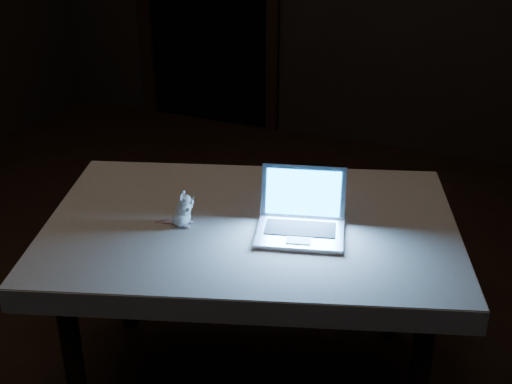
% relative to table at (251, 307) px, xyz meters
% --- Properties ---
extents(floor, '(5.00, 5.00, 0.00)m').
position_rel_table_xyz_m(floor, '(-0.28, -0.03, -0.34)').
color(floor, black).
rests_on(floor, ground).
extents(table, '(1.45, 1.16, 0.67)m').
position_rel_table_xyz_m(table, '(0.00, 0.00, 0.00)').
color(table, black).
rests_on(table, floor).
extents(tablecloth, '(1.49, 1.15, 0.08)m').
position_rel_table_xyz_m(tablecloth, '(-0.07, -0.04, 0.30)').
color(tablecloth, beige).
rests_on(tablecloth, table).
extents(laptop, '(0.33, 0.30, 0.19)m').
position_rel_table_xyz_m(laptop, '(0.18, -0.03, 0.44)').
color(laptop, silver).
rests_on(laptop, tablecloth).
extents(plush_mouse, '(0.11, 0.11, 0.12)m').
position_rel_table_xyz_m(plush_mouse, '(-0.20, -0.11, 0.40)').
color(plush_mouse, white).
rests_on(plush_mouse, tablecloth).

